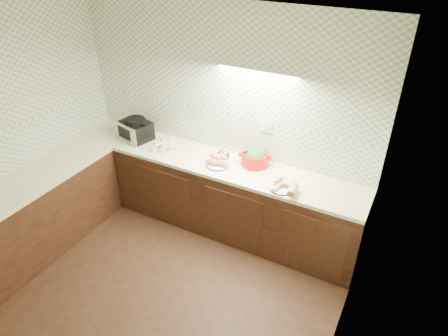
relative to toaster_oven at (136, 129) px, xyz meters
The scene contains 8 objects.
room 1.97m from the toaster_oven, 54.65° to the right, with size 3.60×3.60×2.60m.
counter 1.10m from the toaster_oven, 64.57° to the right, with size 3.60×3.60×0.90m.
toaster_oven is the anchor object (origin of this frame).
parsnip_pile 0.46m from the toaster_oven, ahead, with size 0.36×0.37×0.08m.
sweet_potato_plate 1.22m from the toaster_oven, ahead, with size 0.28×0.28×0.13m.
onion_bowl 1.19m from the toaster_oven, ahead, with size 0.14×0.14×0.11m.
dutch_oven 1.58m from the toaster_oven, ahead, with size 0.38×0.38×0.21m.
veg_plate 2.08m from the toaster_oven, ahead, with size 0.32×0.27×0.12m.
Camera 1 is at (1.99, -1.91, 3.24)m, focal length 32.00 mm.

